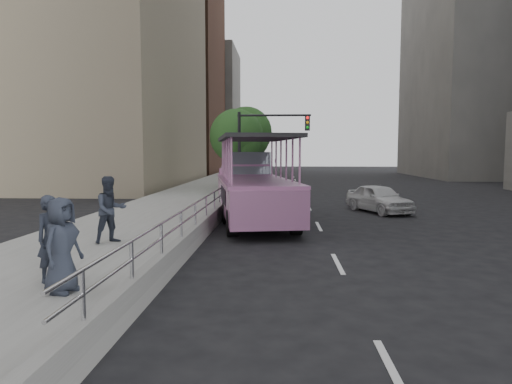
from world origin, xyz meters
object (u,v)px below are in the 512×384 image
(duck_boat, at_px, (251,189))
(pedestrian_mid, at_px, (111,210))
(parking_sign, at_px, (236,178))
(pedestrian_near, at_px, (52,239))
(traffic_signal, at_px, (260,142))
(car, at_px, (379,198))
(street_tree_far, at_px, (248,134))
(pedestrian_far, at_px, (62,245))
(street_tree_near, at_px, (238,138))

(duck_boat, xyz_separation_m, pedestrian_mid, (-3.59, -6.99, -0.06))
(pedestrian_mid, distance_m, parking_sign, 11.35)
(pedestrian_near, bearing_deg, traffic_signal, 20.72)
(duck_boat, distance_m, parking_sign, 4.21)
(car, height_order, parking_sign, parking_sign)
(car, height_order, street_tree_far, street_tree_far)
(duck_boat, xyz_separation_m, street_tree_far, (-1.33, 15.99, 2.99))
(pedestrian_far, relative_size, street_tree_far, 0.28)
(street_tree_near, bearing_deg, pedestrian_mid, -96.94)
(street_tree_far, bearing_deg, traffic_signal, -81.57)
(duck_boat, height_order, pedestrian_mid, duck_boat)
(duck_boat, xyz_separation_m, traffic_signal, (0.07, 6.57, 2.18))
(duck_boat, xyz_separation_m, car, (6.02, 2.46, -0.63))
(parking_sign, distance_m, street_tree_far, 12.24)
(pedestrian_mid, bearing_deg, car, 1.51)
(pedestrian_far, bearing_deg, street_tree_near, 10.48)
(pedestrian_far, xyz_separation_m, parking_sign, (1.70, 15.71, 0.37))
(car, xyz_separation_m, street_tree_far, (-7.35, 13.54, 3.63))
(pedestrian_far, bearing_deg, duck_boat, 0.43)
(pedestrian_near, xyz_separation_m, street_tree_near, (1.78, 20.93, 2.64))
(car, bearing_deg, pedestrian_mid, -157.92)
(pedestrian_far, height_order, street_tree_far, street_tree_far)
(pedestrian_near, height_order, pedestrian_far, pedestrian_far)
(duck_boat, height_order, traffic_signal, traffic_signal)
(pedestrian_near, bearing_deg, parking_sign, 23.07)
(parking_sign, bearing_deg, car, -12.85)
(parking_sign, distance_m, street_tree_near, 6.36)
(car, height_order, pedestrian_far, pedestrian_far)
(pedestrian_near, xyz_separation_m, parking_sign, (2.26, 15.00, 0.39))
(duck_boat, relative_size, pedestrian_far, 6.14)
(pedestrian_near, bearing_deg, street_tree_near, 26.78)
(car, bearing_deg, street_tree_far, 96.06)
(duck_boat, height_order, street_tree_far, street_tree_far)
(duck_boat, bearing_deg, pedestrian_mid, -117.20)
(duck_boat, distance_m, pedestrian_mid, 7.86)
(street_tree_near, bearing_deg, traffic_signal, -65.02)
(parking_sign, xyz_separation_m, street_tree_near, (-0.48, 5.93, 2.26))
(parking_sign, relative_size, street_tree_far, 0.38)
(pedestrian_mid, bearing_deg, street_tree_near, 40.07)
(duck_boat, height_order, car, duck_boat)
(street_tree_near, bearing_deg, street_tree_far, 88.09)
(traffic_signal, xyz_separation_m, street_tree_far, (-1.40, 9.43, 0.81))
(duck_boat, height_order, pedestrian_near, duck_boat)
(duck_boat, distance_m, street_tree_far, 16.33)
(street_tree_far, bearing_deg, parking_sign, -88.65)
(pedestrian_near, xyz_separation_m, pedestrian_far, (0.55, -0.70, 0.02))
(pedestrian_near, relative_size, traffic_signal, 0.34)
(traffic_signal, distance_m, street_tree_far, 9.57)
(parking_sign, relative_size, street_tree_near, 0.43)
(pedestrian_near, height_order, street_tree_far, street_tree_far)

